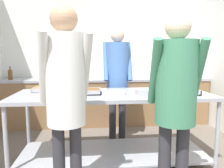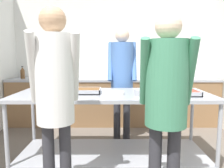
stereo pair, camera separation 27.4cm
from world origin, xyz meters
TOP-DOWN VIEW (x-y plane):
  - wall_rear at (0.00, 3.45)m, footprint 4.15×0.06m
  - back_counter at (0.00, 3.08)m, footprint 3.99×0.65m
  - serving_counter at (-0.01, 1.46)m, footprint 2.36×0.90m
  - serving_tray_roast at (-0.79, 1.68)m, footprint 0.42×0.27m
  - serving_tray_greens at (-0.35, 1.47)m, footprint 0.39×0.31m
  - plate_stack at (0.00, 1.36)m, footprint 0.26×0.26m
  - sauce_pan at (0.37, 1.32)m, footprint 0.40×0.26m
  - serving_tray_vegetables at (0.79, 1.33)m, footprint 0.38×0.29m
  - guest_serving_left at (0.42, 0.59)m, footprint 0.47×0.37m
  - guest_serving_right at (-0.48, 0.58)m, footprint 0.46×0.41m
  - cook_behind_counter at (0.13, 2.16)m, footprint 0.44×0.34m
  - water_bottle at (-1.75, 3.05)m, footprint 0.08×0.08m

SIDE VIEW (x-z plane):
  - back_counter at x=0.00m, z-range 0.00..0.90m
  - serving_counter at x=-0.01m, z-range 0.15..1.03m
  - plate_stack at x=0.00m, z-range 0.87..0.91m
  - serving_tray_vegetables at x=0.79m, z-range 0.87..0.93m
  - serving_tray_roast at x=-0.79m, z-range 0.87..0.93m
  - serving_tray_greens at x=-0.35m, z-range 0.87..0.93m
  - sauce_pan at x=0.37m, z-range 0.88..0.94m
  - water_bottle at x=-1.75m, z-range 0.88..1.12m
  - guest_serving_left at x=0.42m, z-range 0.20..1.86m
  - guest_serving_right at x=-0.48m, z-range 0.22..1.93m
  - cook_behind_counter at x=0.13m, z-range 0.21..1.95m
  - wall_rear at x=0.00m, z-range 0.00..2.65m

